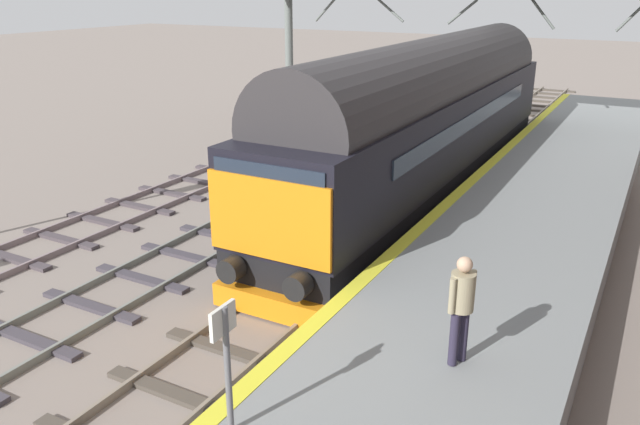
% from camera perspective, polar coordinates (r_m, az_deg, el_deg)
% --- Properties ---
extents(ground_plane, '(140.00, 140.00, 0.00)m').
position_cam_1_polar(ground_plane, '(14.17, 0.20, -5.66)').
color(ground_plane, gray).
rests_on(ground_plane, ground).
extents(track_main, '(2.50, 60.00, 0.15)m').
position_cam_1_polar(track_main, '(14.15, 0.20, -5.46)').
color(track_main, gray).
rests_on(track_main, ground).
extents(track_adjacent_west, '(2.50, 60.00, 0.15)m').
position_cam_1_polar(track_adjacent_west, '(15.88, -10.47, -2.89)').
color(track_adjacent_west, slate).
rests_on(track_adjacent_west, ground).
extents(track_adjacent_far_west, '(2.50, 60.00, 0.15)m').
position_cam_1_polar(track_adjacent_far_west, '(18.15, -19.01, -0.74)').
color(track_adjacent_far_west, gray).
rests_on(track_adjacent_far_west, ground).
extents(station_platform, '(4.00, 44.00, 1.01)m').
position_cam_1_polar(station_platform, '(12.81, 14.60, -6.80)').
color(station_platform, gray).
rests_on(station_platform, ground).
extents(diesel_locomotive, '(2.74, 17.77, 4.68)m').
position_cam_1_polar(diesel_locomotive, '(19.18, 9.75, 8.69)').
color(diesel_locomotive, black).
rests_on(diesel_locomotive, ground).
extents(platform_number_sign, '(0.10, 0.44, 1.68)m').
position_cam_1_polar(platform_number_sign, '(7.57, -8.50, -12.08)').
color(platform_number_sign, slate).
rests_on(platform_number_sign, station_platform).
extents(waiting_passenger, '(0.45, 0.47, 1.64)m').
position_cam_1_polar(waiting_passenger, '(9.05, 12.64, -7.75)').
color(waiting_passenger, '#2D283C').
rests_on(waiting_passenger, station_platform).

